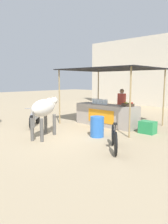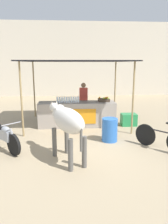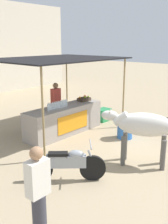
% 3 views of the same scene
% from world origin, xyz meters
% --- Properties ---
extents(ground_plane, '(60.00, 60.00, 0.00)m').
position_xyz_m(ground_plane, '(0.00, 0.00, 0.00)').
color(ground_plane, tan).
extents(building_wall_far, '(16.00, 0.50, 5.45)m').
position_xyz_m(building_wall_far, '(0.00, 10.78, 2.73)').
color(building_wall_far, beige).
rests_on(building_wall_far, ground).
extents(stall_counter, '(3.00, 0.82, 0.96)m').
position_xyz_m(stall_counter, '(0.00, 2.20, 0.48)').
color(stall_counter, '#9E9389').
rests_on(stall_counter, ground).
extents(stall_awning, '(4.20, 3.20, 2.56)m').
position_xyz_m(stall_awning, '(0.00, 2.50, 2.45)').
color(stall_awning, black).
rests_on(stall_awning, ground).
extents(water_bottle_row, '(0.88, 0.07, 0.25)m').
position_xyz_m(water_bottle_row, '(-0.35, 2.15, 1.07)').
color(water_bottle_row, silver).
rests_on(water_bottle_row, stall_counter).
extents(fruit_crate, '(0.44, 0.32, 0.18)m').
position_xyz_m(fruit_crate, '(1.08, 2.25, 1.03)').
color(fruit_crate, '#3F3326').
rests_on(fruit_crate, stall_counter).
extents(vendor_behind_counter, '(0.34, 0.22, 1.65)m').
position_xyz_m(vendor_behind_counter, '(0.31, 2.95, 0.85)').
color(vendor_behind_counter, '#383842').
rests_on(vendor_behind_counter, ground).
extents(cooler_box, '(0.60, 0.44, 0.48)m').
position_xyz_m(cooler_box, '(2.08, 2.10, 0.24)').
color(cooler_box, '#268C4C').
rests_on(cooler_box, ground).
extents(water_barrel, '(0.50, 0.50, 0.75)m').
position_xyz_m(water_barrel, '(0.96, 0.37, 0.37)').
color(water_barrel, blue).
rests_on(water_barrel, ground).
extents(cow, '(1.11, 1.80, 1.44)m').
position_xyz_m(cow, '(-0.39, -0.96, 1.03)').
color(cow, silver).
rests_on(cow, ground).
extents(motorcycle_parked, '(1.28, 1.38, 0.90)m').
position_xyz_m(motorcycle_parked, '(-2.23, -0.12, 0.43)').
color(motorcycle_parked, black).
rests_on(motorcycle_parked, ground).
extents(bicycle_leaning, '(1.09, 1.30, 0.85)m').
position_xyz_m(bicycle_leaning, '(2.30, -0.46, 0.35)').
color(bicycle_leaning, black).
rests_on(bicycle_leaning, ground).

